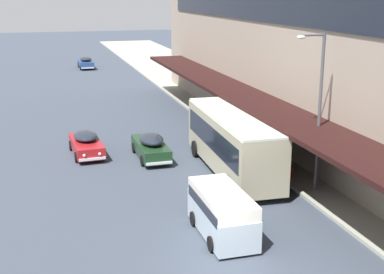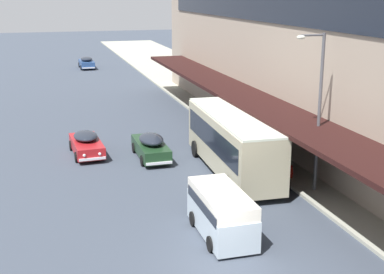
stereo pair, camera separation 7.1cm
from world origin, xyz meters
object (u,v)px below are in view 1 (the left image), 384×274
pedestrian_at_kerb (285,150)px  vw_van (221,210)px  street_lamp (317,103)px  sedan_lead_near (86,63)px  transit_bus_kerbside_front (232,140)px  fire_hydrant (291,171)px  sedan_trailing_near (86,144)px  sedan_lead_mid (151,146)px

pedestrian_at_kerb → vw_van: bearing=-132.3°
pedestrian_at_kerb → street_lamp: 5.01m
sedan_lead_near → vw_van: (0.76, -51.37, 0.33)m
transit_bus_kerbside_front → fire_hydrant: 3.64m
sedan_lead_near → street_lamp: size_ratio=0.59×
sedan_lead_near → vw_van: bearing=-89.1°
transit_bus_kerbside_front → street_lamp: street_lamp is taller
transit_bus_kerbside_front → sedan_lead_near: size_ratio=2.20×
vw_van → pedestrian_at_kerb: bearing=47.7°
sedan_trailing_near → vw_van: 13.69m
sedan_trailing_near → pedestrian_at_kerb: pedestrian_at_kerb is taller
sedan_lead_mid → vw_van: vw_van is taller
street_lamp → sedan_lead_mid: bearing=129.9°
sedan_trailing_near → sedan_lead_near: size_ratio=0.97×
sedan_trailing_near → sedan_lead_mid: size_ratio=0.96×
transit_bus_kerbside_front → pedestrian_at_kerb: transit_bus_kerbside_front is taller
sedan_trailing_near → fire_hydrant: sedan_trailing_near is taller
sedan_lead_near → fire_hydrant: size_ratio=6.65×
sedan_lead_mid → pedestrian_at_kerb: size_ratio=2.52×
transit_bus_kerbside_front → sedan_lead_near: 44.31m
sedan_lead_near → fire_hydrant: (6.57, -46.17, -0.27)m
sedan_lead_mid → street_lamp: (6.63, -7.92, 3.89)m
sedan_trailing_near → fire_hydrant: bearing=-37.5°
transit_bus_kerbside_front → pedestrian_at_kerb: size_ratio=5.51×
transit_bus_kerbside_front → vw_van: bearing=-113.6°
sedan_trailing_near → sedan_lead_near: 38.56m
transit_bus_kerbside_front → street_lamp: 5.63m
sedan_lead_near → fire_hydrant: 46.64m
sedan_lead_near → sedan_lead_mid: sedan_lead_mid is taller
transit_bus_kerbside_front → vw_van: transit_bus_kerbside_front is taller
sedan_lead_mid → vw_van: size_ratio=1.03×
pedestrian_at_kerb → transit_bus_kerbside_front: bearing=172.1°
sedan_trailing_near → sedan_lead_mid: sedan_lead_mid is taller
fire_hydrant → vw_van: bearing=-138.2°
fire_hydrant → sedan_trailing_near: bearing=142.5°
pedestrian_at_kerb → fire_hydrant: bearing=-103.7°
sedan_lead_mid → vw_van: (0.63, -11.14, 0.33)m
vw_van → street_lamp: bearing=28.3°
sedan_trailing_near → sedan_lead_mid: bearing=-26.4°
sedan_trailing_near → sedan_lead_mid: (3.70, -1.84, 0.06)m
sedan_trailing_near → street_lamp: street_lamp is taller
sedan_lead_near → pedestrian_at_kerb: (6.97, -44.54, 0.42)m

